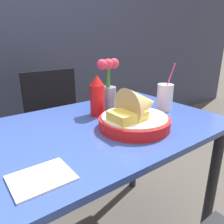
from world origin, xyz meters
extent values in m
cube|color=#2D334C|center=(0.00, 1.29, 1.30)|extent=(7.00, 0.06, 2.60)
cube|color=#334C9E|center=(0.00, 0.00, 0.71)|extent=(1.13, 0.71, 0.02)
cylinder|color=black|center=(0.50, -0.30, 0.35)|extent=(0.05, 0.05, 0.70)
cylinder|color=black|center=(0.50, 0.30, 0.35)|extent=(0.05, 0.05, 0.70)
cylinder|color=black|center=(-0.07, 0.44, 0.22)|extent=(0.03, 0.03, 0.44)
cylinder|color=black|center=(0.29, 0.44, 0.22)|extent=(0.03, 0.03, 0.44)
cylinder|color=black|center=(-0.07, 0.80, 0.22)|extent=(0.03, 0.03, 0.44)
cylinder|color=black|center=(0.29, 0.80, 0.22)|extent=(0.03, 0.03, 0.44)
cube|color=black|center=(0.11, 0.62, 0.45)|extent=(0.40, 0.40, 0.02)
cube|color=black|center=(0.11, 0.80, 0.66)|extent=(0.40, 0.03, 0.40)
cylinder|color=red|center=(0.11, -0.11, 0.75)|extent=(0.30, 0.30, 0.05)
cylinder|color=white|center=(0.11, -0.11, 0.77)|extent=(0.27, 0.27, 0.01)
cone|color=tan|center=(0.15, -0.11, 0.82)|extent=(0.16, 0.16, 0.16)
cube|color=#E5C14C|center=(0.06, -0.13, 0.79)|extent=(0.13, 0.11, 0.04)
cylinder|color=red|center=(0.08, 0.11, 0.80)|extent=(0.07, 0.07, 0.15)
cone|color=red|center=(0.08, 0.11, 0.90)|extent=(0.06, 0.06, 0.05)
cylinder|color=silver|center=(0.40, -0.03, 0.79)|extent=(0.08, 0.08, 0.14)
cylinder|color=black|center=(0.40, -0.03, 0.78)|extent=(0.07, 0.07, 0.11)
cylinder|color=#EA3884|center=(0.41, -0.03, 0.85)|extent=(0.01, 0.08, 0.22)
cylinder|color=gray|center=(0.18, 0.16, 0.78)|extent=(0.08, 0.08, 0.12)
cylinder|color=#33722D|center=(0.18, 0.16, 0.90)|extent=(0.02, 0.02, 0.11)
sphere|color=#DB334C|center=(0.18, 0.16, 0.96)|extent=(0.05, 0.05, 0.05)
sphere|color=#DB334C|center=(0.14, 0.16, 0.96)|extent=(0.05, 0.05, 0.05)
sphere|color=#DB334C|center=(0.22, 0.16, 0.96)|extent=(0.05, 0.05, 0.05)
cube|color=white|center=(-0.33, -0.22, 0.73)|extent=(0.16, 0.13, 0.01)
camera|label=1|loc=(-0.47, -0.74, 1.09)|focal=35.00mm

